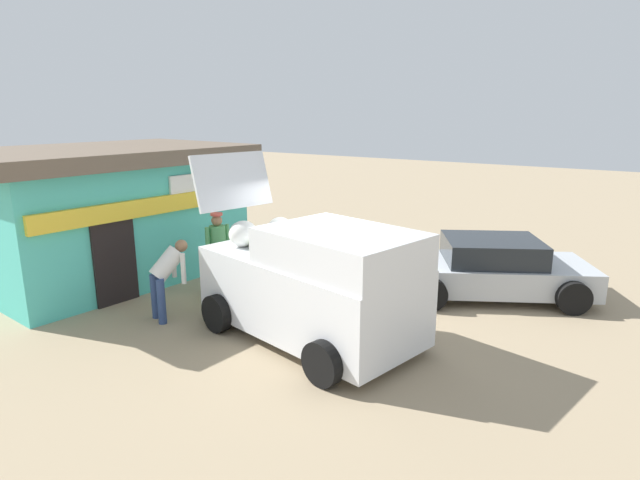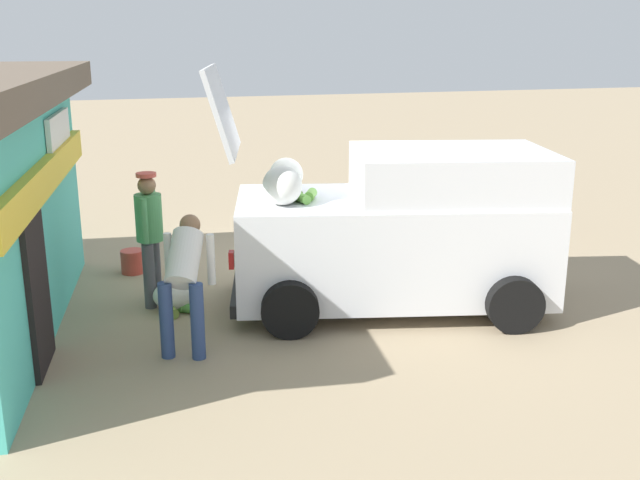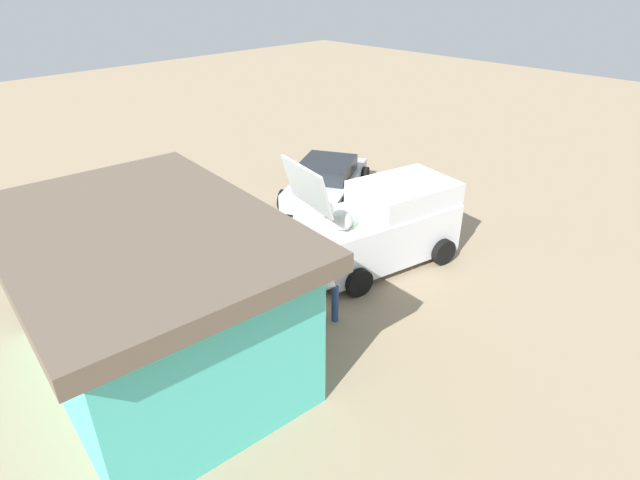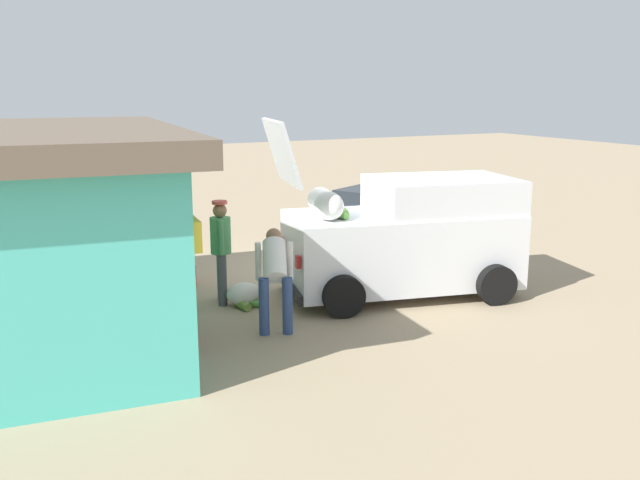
% 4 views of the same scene
% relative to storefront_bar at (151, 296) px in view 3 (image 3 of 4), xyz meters
% --- Properties ---
extents(ground_plane, '(60.00, 60.00, 0.00)m').
position_rel_storefront_bar_xyz_m(ground_plane, '(1.25, -5.43, -1.54)').
color(ground_plane, '#9E896B').
extents(storefront_bar, '(6.32, 4.71, 3.00)m').
position_rel_storefront_bar_xyz_m(storefront_bar, '(0.00, 0.00, 0.00)').
color(storefront_bar, '#4CC6B7').
rests_on(storefront_bar, ground_plane).
extents(delivery_van, '(2.83, 4.46, 3.03)m').
position_rel_storefront_bar_xyz_m(delivery_van, '(-0.40, -6.00, -0.53)').
color(delivery_van, silver).
rests_on(delivery_van, ground_plane).
extents(parked_sedan, '(3.50, 4.34, 1.22)m').
position_rel_storefront_bar_xyz_m(parked_sedan, '(3.45, -7.88, -0.96)').
color(parked_sedan, '#B2B7BC').
rests_on(parked_sedan, ground_plane).
extents(vendor_standing, '(0.55, 0.42, 1.72)m').
position_rel_storefront_bar_xyz_m(vendor_standing, '(0.51, -2.94, -0.55)').
color(vendor_standing, '#4C4C51').
rests_on(vendor_standing, ground_plane).
extents(customer_bending, '(0.76, 0.65, 1.48)m').
position_rel_storefront_bar_xyz_m(customer_bending, '(-1.12, -3.22, -0.64)').
color(customer_bending, navy).
rests_on(customer_bending, ground_plane).
extents(unloaded_banana_pile, '(0.60, 0.59, 0.38)m').
position_rel_storefront_bar_xyz_m(unloaded_banana_pile, '(0.18, -3.21, -1.37)').
color(unloaded_banana_pile, silver).
rests_on(unloaded_banana_pile, ground_plane).
extents(paint_bucket, '(0.34, 0.34, 0.34)m').
position_rel_storefront_bar_xyz_m(paint_bucket, '(1.87, -2.73, -1.37)').
color(paint_bucket, '#BF3F33').
rests_on(paint_bucket, ground_plane).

